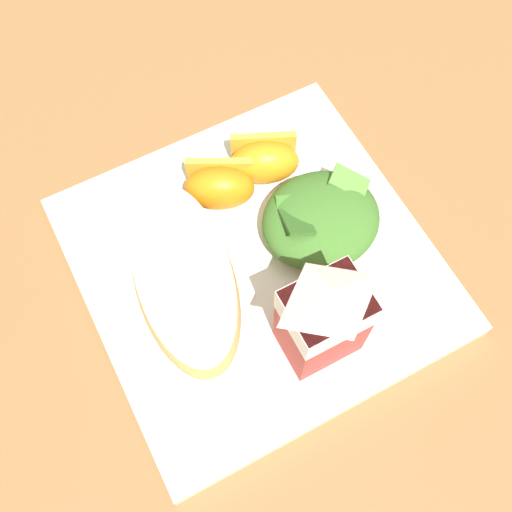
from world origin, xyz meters
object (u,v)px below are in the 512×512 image
at_px(cheesy_pizza_bread, 184,277).
at_px(orange_wedge_middle, 219,186).
at_px(white_plate, 256,265).
at_px(green_salad_pile, 323,222).
at_px(milk_carton, 324,316).
at_px(orange_wedge_front, 264,160).

height_order(cheesy_pizza_bread, orange_wedge_middle, orange_wedge_middle).
xyz_separation_m(white_plate, green_salad_pile, (-0.06, 0.00, 0.03)).
xyz_separation_m(green_salad_pile, milk_carton, (0.05, 0.08, 0.04)).
bearing_deg(cheesy_pizza_bread, white_plate, 173.02).
xyz_separation_m(cheesy_pizza_bread, green_salad_pile, (-0.12, 0.01, 0.00)).
bearing_deg(orange_wedge_middle, white_plate, 89.23).
bearing_deg(cheesy_pizza_bread, milk_carton, 128.07).
distance_m(white_plate, cheesy_pizza_bread, 0.07).
bearing_deg(milk_carton, orange_wedge_middle, -86.47).
relative_size(green_salad_pile, milk_carton, 0.93).
bearing_deg(green_salad_pile, orange_wedge_middle, -50.01).
height_order(white_plate, orange_wedge_middle, orange_wedge_middle).
height_order(green_salad_pile, orange_wedge_front, green_salad_pile).
distance_m(green_salad_pile, milk_carton, 0.10).
bearing_deg(white_plate, milk_carton, 97.02).
xyz_separation_m(green_salad_pile, orange_wedge_front, (0.01, -0.08, -0.00)).
xyz_separation_m(milk_carton, orange_wedge_front, (-0.04, -0.16, -0.04)).
xyz_separation_m(cheesy_pizza_bread, orange_wedge_front, (-0.11, -0.07, 0.00)).
height_order(white_plate, orange_wedge_front, orange_wedge_front).
relative_size(cheesy_pizza_bread, green_salad_pile, 1.78).
distance_m(green_salad_pile, orange_wedge_middle, 0.09).
relative_size(cheesy_pizza_bread, orange_wedge_middle, 2.60).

